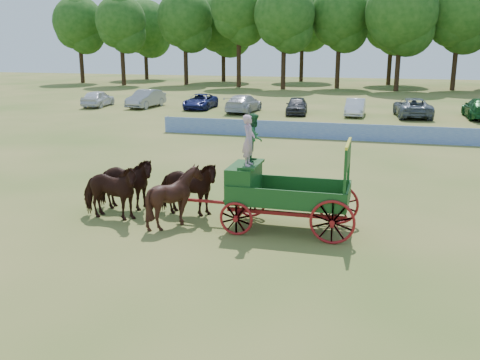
# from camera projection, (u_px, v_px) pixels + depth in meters

# --- Properties ---
(ground) EXTENTS (160.00, 160.00, 0.00)m
(ground) POSITION_uv_depth(u_px,v_px,m) (363.00, 245.00, 16.17)
(ground) COLOR #9A8245
(ground) RESTS_ON ground
(horse_lead_left) EXTENTS (2.37, 1.13, 1.98)m
(horse_lead_left) POSITION_uv_depth(u_px,v_px,m) (110.00, 192.00, 18.26)
(horse_lead_left) COLOR #33150E
(horse_lead_left) RESTS_ON ground
(horse_lead_right) EXTENTS (2.41, 1.23, 1.98)m
(horse_lead_right) POSITION_uv_depth(u_px,v_px,m) (125.00, 184.00, 19.29)
(horse_lead_right) COLOR #33150E
(horse_lead_right) RESTS_ON ground
(horse_wheel_left) EXTENTS (2.14, 1.99, 1.98)m
(horse_wheel_left) POSITION_uv_depth(u_px,v_px,m) (175.00, 197.00, 17.66)
(horse_wheel_left) COLOR #33150E
(horse_wheel_left) RESTS_ON ground
(horse_wheel_right) EXTENTS (2.35, 1.09, 1.98)m
(horse_wheel_right) POSITION_uv_depth(u_px,v_px,m) (187.00, 188.00, 18.68)
(horse_wheel_right) COLOR #33150E
(horse_wheel_right) RESTS_ON ground
(farm_dray) EXTENTS (5.99, 2.00, 3.76)m
(farm_dray) POSITION_uv_depth(u_px,v_px,m) (266.00, 179.00, 17.28)
(farm_dray) COLOR maroon
(farm_dray) RESTS_ON ground
(sponsor_banner) EXTENTS (26.00, 0.08, 1.05)m
(sponsor_banner) POSITION_uv_depth(u_px,v_px,m) (360.00, 132.00, 33.12)
(sponsor_banner) COLOR #204DAF
(sponsor_banner) RESTS_ON ground
(parked_cars) EXTENTS (40.32, 6.54, 1.64)m
(parked_cars) POSITION_uv_depth(u_px,v_px,m) (305.00, 104.00, 45.95)
(parked_cars) COLOR silver
(parked_cars) RESTS_ON ground
(treeline) EXTENTS (92.61, 23.42, 15.06)m
(treeline) POSITION_uv_depth(u_px,v_px,m) (380.00, 15.00, 70.45)
(treeline) COLOR #382314
(treeline) RESTS_ON ground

